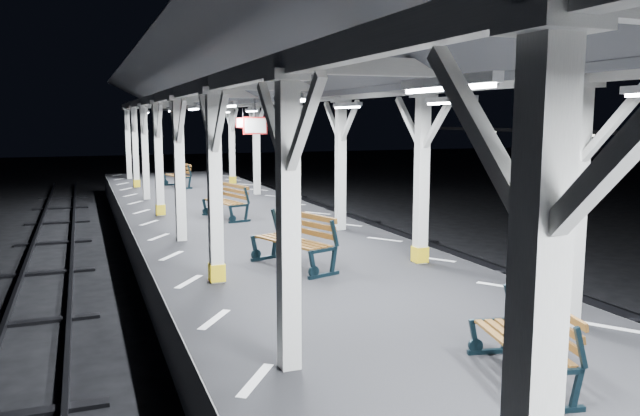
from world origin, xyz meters
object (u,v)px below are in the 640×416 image
bench_extra (180,175)px  bench_mid (297,239)px  bench_near (530,339)px  bench_far (228,200)px

bench_extra → bench_mid: bearing=-99.8°
bench_near → bench_mid: 5.84m
bench_mid → bench_far: bench_mid is taller
bench_mid → bench_extra: 14.99m
bench_mid → bench_far: bearing=70.6°
bench_near → bench_extra: bench_extra is taller
bench_near → bench_extra: 20.81m
bench_near → bench_extra: bearing=104.7°
bench_far → bench_extra: (-0.08, 8.72, 0.01)m
bench_far → bench_mid: bearing=-104.6°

